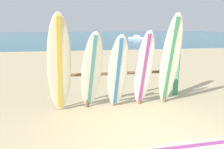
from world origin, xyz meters
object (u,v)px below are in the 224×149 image
at_px(surfboard_rack, 114,83).
at_px(surfboard_leaning_left, 92,72).
at_px(surfboard_lying_on_sand, 199,147).
at_px(surfboard_leaning_center_left, 118,73).
at_px(beachgoer_standing, 177,67).
at_px(surfboard_leaning_center_right, 170,62).
at_px(small_boat_offshore, 137,38).
at_px(surfboard_leaning_far_left, 59,65).
at_px(surfboard_leaning_center, 144,70).

bearing_deg(surfboard_rack, surfboard_leaning_left, -150.10).
bearing_deg(surfboard_lying_on_sand, surfboard_leaning_center_left, 116.37).
bearing_deg(surfboard_leaning_left, beachgoer_standing, 19.91).
height_order(surfboard_leaning_center_right, small_boat_offshore, surfboard_leaning_center_right).
distance_m(surfboard_leaning_center_left, beachgoer_standing, 2.40).
bearing_deg(surfboard_leaning_far_left, surfboard_leaning_center_left, -0.35).
relative_size(surfboard_rack, small_boat_offshore, 0.99).
bearing_deg(surfboard_leaning_center, surfboard_leaning_left, -177.61).
bearing_deg(surfboard_leaning_left, surfboard_leaning_center_left, -3.46).
bearing_deg(surfboard_leaning_far_left, surfboard_rack, 15.74).
bearing_deg(surfboard_leaning_center_right, surfboard_leaning_center, 174.03).
relative_size(surfboard_leaning_far_left, surfboard_leaning_center_left, 1.25).
distance_m(surfboard_rack, surfboard_leaning_center, 0.91).
xyz_separation_m(surfboard_leaning_far_left, surfboard_lying_on_sand, (2.52, -2.17, -1.23)).
bearing_deg(surfboard_leaning_center_left, surfboard_leaning_center_right, 1.03).
xyz_separation_m(surfboard_rack, small_boat_offshore, (10.64, 33.32, -0.40)).
bearing_deg(beachgoer_standing, surfboard_leaning_center_left, -153.77).
height_order(surfboard_lying_on_sand, small_boat_offshore, small_boat_offshore).
bearing_deg(surfboard_leaning_left, surfboard_rack, 29.90).
bearing_deg(surfboard_leaning_center, surfboard_leaning_center_left, -172.36).
height_order(surfboard_leaning_center_left, surfboard_leaning_center_right, surfboard_leaning_center_right).
relative_size(surfboard_leaning_center_right, beachgoer_standing, 1.51).
height_order(surfboard_leaning_center, beachgoer_standing, surfboard_leaning_center).
height_order(surfboard_rack, surfboard_leaning_center_right, surfboard_leaning_center_right).
xyz_separation_m(surfboard_leaning_far_left, surfboard_leaning_left, (0.79, 0.03, -0.21)).
relative_size(surfboard_rack, surfboard_leaning_center_left, 1.55).
bearing_deg(surfboard_leaning_center_right, surfboard_leaning_far_left, -179.66).
distance_m(surfboard_leaning_center, surfboard_leaning_center_right, 0.73).
relative_size(surfboard_leaning_center, beachgoer_standing, 1.26).
bearing_deg(surfboard_lying_on_sand, surfboard_leaning_left, 128.25).
height_order(surfboard_rack, surfboard_lying_on_sand, surfboard_rack).
relative_size(surfboard_rack, surfboard_lying_on_sand, 1.21).
bearing_deg(surfboard_leaning_center_right, surfboard_leaning_left, 179.61).
bearing_deg(surfboard_rack, surfboard_leaning_center_left, -88.02).
distance_m(surfboard_rack, surfboard_leaning_far_left, 1.61).
bearing_deg(small_boat_offshore, surfboard_rack, -107.71).
height_order(surfboard_leaning_center, surfboard_leaning_center_right, surfboard_leaning_center_right).
distance_m(surfboard_rack, surfboard_lying_on_sand, 2.86).
bearing_deg(surfboard_leaning_left, surfboard_lying_on_sand, -51.75).
distance_m(surfboard_lying_on_sand, small_boat_offshore, 37.14).
relative_size(surfboard_leaning_left, beachgoer_standing, 1.25).
relative_size(surfboard_leaning_center, small_boat_offshore, 0.67).
distance_m(surfboard_leaning_far_left, surfboard_leaning_center_left, 1.47).
bearing_deg(surfboard_leaning_center_left, surfboard_leaning_far_left, 179.65).
relative_size(surfboard_leaning_left, small_boat_offshore, 0.66).
xyz_separation_m(surfboard_leaning_left, small_boat_offshore, (11.29, 33.69, -0.79)).
relative_size(surfboard_rack, surfboard_leaning_center, 1.48).
xyz_separation_m(surfboard_rack, beachgoer_standing, (2.17, 0.65, 0.27)).
bearing_deg(surfboard_leaning_center, beachgoer_standing, 34.16).
bearing_deg(surfboard_leaning_far_left, surfboard_leaning_left, 2.28).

